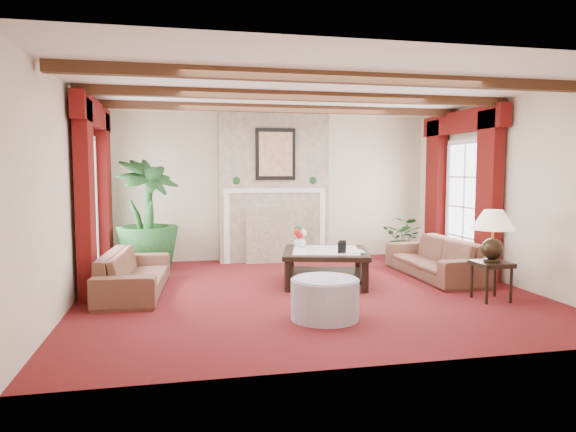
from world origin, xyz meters
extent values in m
plane|color=#470C11|center=(0.00, 0.00, 0.00)|extent=(6.00, 6.00, 0.00)
plane|color=white|center=(0.00, 0.00, 2.70)|extent=(6.00, 6.00, 0.00)
cube|color=beige|center=(0.00, 2.75, 1.35)|extent=(6.00, 0.02, 2.70)
cube|color=beige|center=(-3.00, 0.00, 1.35)|extent=(0.02, 5.50, 2.70)
cube|color=beige|center=(3.00, 0.00, 1.35)|extent=(0.02, 5.50, 2.70)
imported|color=#3D101D|center=(-2.30, 0.38, 0.38)|extent=(2.03, 0.84, 0.76)
imported|color=#3D101D|center=(2.20, 0.54, 0.40)|extent=(2.05, 0.61, 0.80)
imported|color=black|center=(-2.22, 1.92, 0.52)|extent=(2.84, 2.86, 1.04)
imported|color=black|center=(2.36, 2.02, 0.32)|extent=(1.55, 1.55, 0.64)
cylinder|color=#9794A8|center=(-0.11, -1.31, 0.22)|extent=(0.76, 0.76, 0.45)
imported|color=silver|center=(0.08, 0.77, 0.59)|extent=(0.32, 0.32, 0.19)
imported|color=black|center=(0.66, 0.15, 0.64)|extent=(0.21, 0.07, 0.29)
camera|label=1|loc=(-1.67, -6.73, 1.65)|focal=32.00mm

